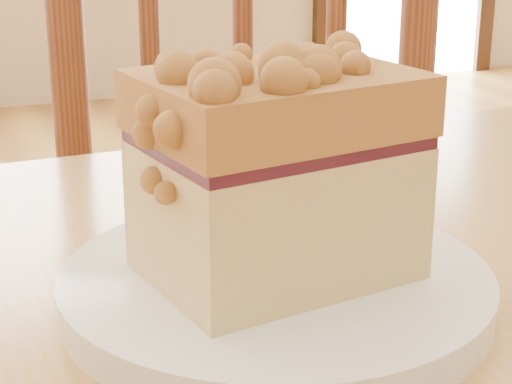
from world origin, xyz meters
TOP-DOWN VIEW (x-y plane):
  - cafe_chair_main at (0.19, 0.81)m, footprint 0.57×0.57m
  - plate at (-0.01, 0.21)m, footprint 0.24×0.24m
  - cake_slice at (-0.01, 0.21)m, footprint 0.15×0.12m

SIDE VIEW (x-z plane):
  - cafe_chair_main at x=0.19m, z-range 0.01..1.00m
  - plate at x=-0.01m, z-range 0.75..0.77m
  - cake_slice at x=-0.01m, z-range 0.77..0.89m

